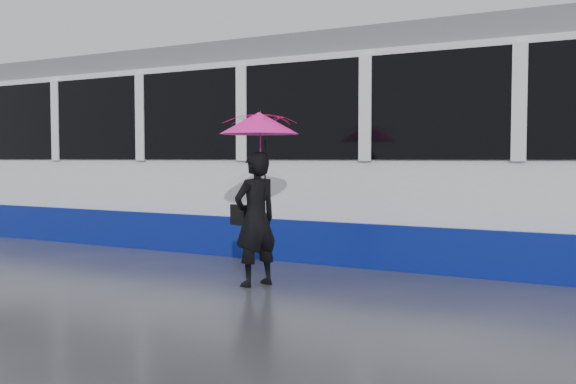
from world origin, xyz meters
The scene contains 6 objects.
ground centered at (0.00, 0.00, 0.00)m, with size 90.00×90.00×0.00m, color #2D2D32.
rails centered at (0.00, 2.50, 0.01)m, with size 34.00×1.51×0.02m.
tram centered at (-2.17, 2.50, 1.64)m, with size 26.00×2.56×3.35m.
woman centered at (0.64, -0.48, 0.80)m, with size 0.58×0.38×1.60m, color black.
umbrella centered at (0.69, -0.48, 1.75)m, with size 1.22×1.22×1.08m.
handbag centered at (0.42, -0.46, 0.84)m, with size 0.31×0.22×0.43m.
Camera 1 is at (4.60, -6.94, 1.52)m, focal length 40.00 mm.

